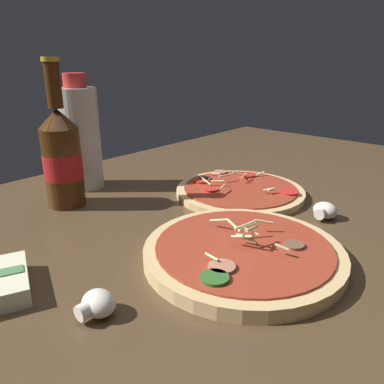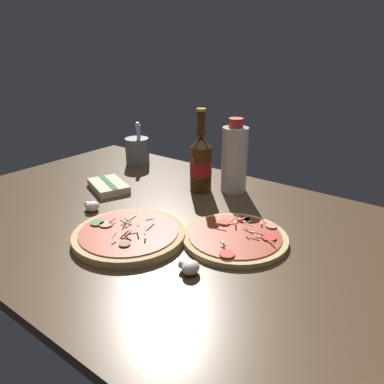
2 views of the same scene
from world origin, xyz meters
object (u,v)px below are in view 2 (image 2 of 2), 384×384
pizza_far (235,237)px  dish_towel (108,186)px  beer_bottle (201,163)px  pizza_near (129,235)px  mushroom_left (92,206)px  oil_bottle (234,158)px  mushroom_right (190,267)px  utensil_crock (137,150)px

pizza_far → dish_towel: size_ratio=1.46×
beer_bottle → dish_towel: 31.45cm
pizza_near → mushroom_left: bearing=166.1°
oil_bottle → dish_towel: size_ratio=1.33×
oil_bottle → mushroom_right: bearing=-69.1°
beer_bottle → utensil_crock: (-36.93, 8.26, -4.04)cm
mushroom_right → pizza_far: bearing=89.3°
mushroom_right → dish_towel: 55.16cm
mushroom_right → utensil_crock: utensil_crock is taller
pizza_far → mushroom_right: bearing=-90.7°
pizza_near → oil_bottle: bearing=85.6°
pizza_far → dish_towel: bearing=175.6°
pizza_far → dish_towel: (-50.88, 3.93, 0.41)cm
pizza_far → mushroom_left: pizza_far is taller
pizza_far → oil_bottle: 34.94cm
beer_bottle → utensil_crock: beer_bottle is taller
pizza_far → utensil_crock: bearing=154.7°
beer_bottle → mushroom_right: beer_bottle is taller
pizza_near → utensil_crock: utensil_crock is taller
utensil_crock → mushroom_left: bearing=-61.8°
beer_bottle → mushroom_left: size_ratio=6.23×
pizza_near → utensil_crock: size_ratio=1.65×
oil_bottle → mushroom_right: (17.66, -46.20, -9.39)cm
beer_bottle → utensil_crock: 38.05cm
mushroom_right → beer_bottle: bearing=123.3°
pizza_near → utensil_crock: 61.70cm
pizza_near → utensil_crock: bearing=132.9°
oil_bottle → dish_towel: bearing=-143.6°
utensil_crock → pizza_far: bearing=-25.3°
mushroom_left → dish_towel: (-9.17, 14.07, -0.21)cm
beer_bottle → dish_towel: beer_bottle is taller
pizza_near → utensil_crock: (-41.90, 45.08, 4.34)cm
mushroom_left → utensil_crock: size_ratio=0.25×
dish_towel → mushroom_left: bearing=-56.9°
mushroom_left → dish_towel: bearing=123.1°
pizza_far → utensil_crock: (-63.14, 29.87, 4.62)cm
pizza_near → beer_bottle: size_ratio=1.04×
beer_bottle → pizza_far: bearing=-39.5°
pizza_far → pizza_near: bearing=-144.4°
mushroom_right → mushroom_left: bearing=169.4°
pizza_far → oil_bottle: (-17.90, 28.28, 10.05)cm
beer_bottle → utensil_crock: size_ratio=1.59×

